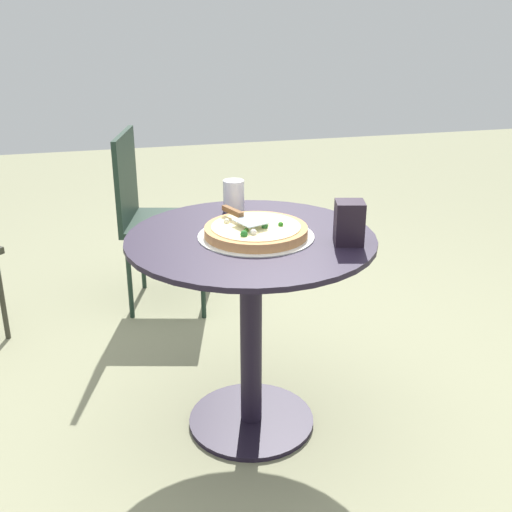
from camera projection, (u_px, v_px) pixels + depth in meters
name	position (u px, v px, depth m)	size (l,w,h in m)	color
ground_plane	(251.00, 421.00, 2.39)	(10.00, 10.00, 0.00)	gray
patio_table	(251.00, 296.00, 2.19)	(0.84, 0.84, 0.74)	black
pizza_on_tray	(256.00, 231.00, 2.10)	(0.39, 0.39, 0.06)	silver
pizza_server	(241.00, 216.00, 2.12)	(0.21, 0.12, 0.02)	silver
drinking_cup	(234.00, 195.00, 2.36)	(0.08, 0.08, 0.11)	silver
napkin_dispenser	(349.00, 223.00, 2.03)	(0.09, 0.08, 0.14)	black
patio_chair_near	(152.00, 209.00, 3.16)	(0.51, 0.51, 0.89)	#1B2E23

